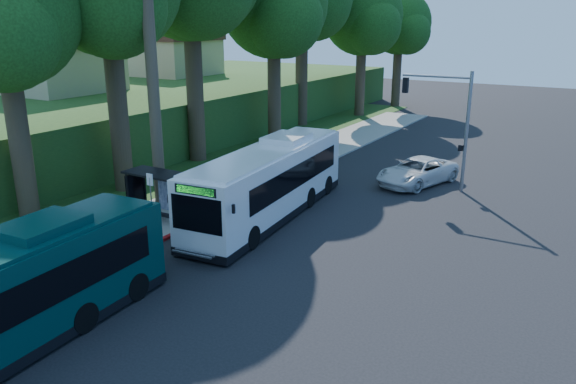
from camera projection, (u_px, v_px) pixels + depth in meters
The scene contains 14 objects.
ground at pixel (309, 228), 27.35m from camera, with size 140.00×140.00×0.00m, color black.
sidewalk at pixel (193, 203), 30.90m from camera, with size 4.50×70.00×0.12m, color gray.
red_curb at pixel (175, 233), 26.49m from camera, with size 0.25×30.00×0.13m, color maroon.
grass_verge at pixel (175, 170), 37.80m from camera, with size 8.00×70.00×0.06m, color #234719.
bus_shelter at pixel (154, 185), 28.02m from camera, with size 3.20×1.51×2.55m.
stop_sign_pole at pixel (151, 197), 25.27m from camera, with size 0.35×0.06×3.17m.
traffic_signal_pole at pixel (450, 115), 32.41m from camera, with size 4.10×0.30×7.00m.
hillside_backdrop at pixel (138, 102), 51.88m from camera, with size 24.00×60.00×8.80m.
tree_2 at pixel (275, 9), 43.19m from camera, with size 8.82×8.40×15.12m.
tree_4 at pixel (363, 19), 56.30m from camera, with size 8.40×8.00×14.14m.
tree_5 at pixel (400, 26), 62.62m from camera, with size 7.35×7.00×12.86m.
tree_6 at pixel (3, 20), 25.86m from camera, with size 7.56×7.20×13.74m.
white_bus at pixel (270, 180), 28.56m from camera, with size 4.02×13.19×3.87m.
pickup at pixel (417, 171), 34.43m from camera, with size 2.66×5.77×1.60m, color silver.
Camera 1 is at (12.23, -22.52, 9.76)m, focal length 35.00 mm.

